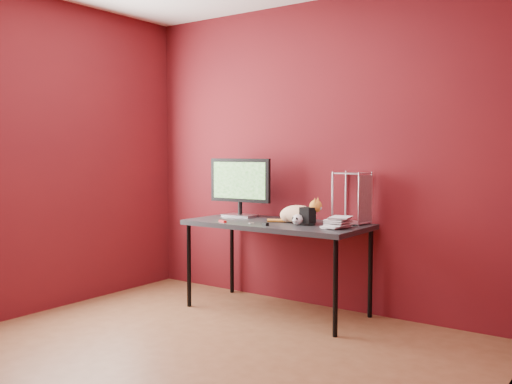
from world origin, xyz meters
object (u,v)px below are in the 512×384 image
Objects in this scene: desk at (277,228)px; book_stack at (331,162)px; speaker at (308,217)px; skull_mug at (298,220)px; monitor at (240,184)px; cat at (299,214)px.

book_stack reaches higher than desk.
speaker is at bearing 175.67° from book_stack.
skull_mug is at bearing -173.04° from book_stack.
monitor reaches higher than cat.
book_stack is (0.51, -0.04, 0.55)m from desk.
speaker is at bearing 43.43° from skull_mug.
desk is 10.65× the size of speaker.
monitor reaches higher than speaker.
speaker is at bearing -29.04° from cat.
book_stack is at bearing 12.19° from skull_mug.
cat is at bearing -12.01° from monitor.
cat is 5.21× the size of skull_mug.
desk is 0.59m from monitor.
cat is at bearing 121.55° from skull_mug.
desk is 1.49× the size of book_stack.
monitor is at bearing 171.05° from cat.
skull_mug is 0.09× the size of book_stack.
speaker is 0.14× the size of book_stack.
speaker reaches higher than desk.
book_stack is (0.98, -0.16, 0.21)m from monitor.
monitor is at bearing 170.62° from book_stack.
book_stack reaches higher than cat.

